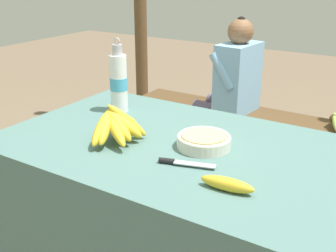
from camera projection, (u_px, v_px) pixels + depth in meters
name	position (u px, v px, depth m)	size (l,w,h in m)	color
market_counter	(185.00, 232.00, 1.76)	(1.48, 0.87, 0.79)	#4C706B
banana_bunch_ripe	(116.00, 124.00, 1.63)	(0.19, 0.30, 0.15)	#4C381E
serving_bowl	(204.00, 140.00, 1.59)	(0.21, 0.21, 0.05)	silver
water_bottle	(119.00, 82.00, 1.94)	(0.08, 0.08, 0.34)	white
loose_banana_front	(227.00, 184.00, 1.29)	(0.18, 0.06, 0.04)	gold
knife	(178.00, 162.00, 1.45)	(0.20, 0.08, 0.02)	#BCBCC1
wooden_bench	(256.00, 123.00, 2.97)	(1.86, 0.32, 0.46)	brown
seated_vendor	(231.00, 84.00, 2.95)	(0.43, 0.41, 1.12)	#564C60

